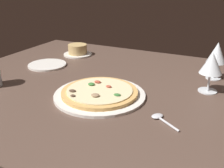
{
  "coord_description": "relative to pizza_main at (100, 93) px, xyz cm",
  "views": [
    {
      "loc": [
        37.54,
        -86.69,
        44.36
      ],
      "look_at": [
        -2.13,
        -5.82,
        7.0
      ],
      "focal_mm": 41.7,
      "sensor_mm": 36.0,
      "label": 1
    }
  ],
  "objects": [
    {
      "name": "dining_table",
      "position": [
        4.28,
        11.65,
        -3.16
      ],
      "size": [
        150.0,
        110.0,
        4.0
      ],
      "primitive_type": "cube",
      "color": "brown",
      "rests_on": "ground"
    },
    {
      "name": "pizza_main",
      "position": [
        0.0,
        0.0,
        0.0
      ],
      "size": [
        33.18,
        33.18,
        3.39
      ],
      "color": "silver",
      "rests_on": "dining_table"
    },
    {
      "name": "ramekin_on_saucer",
      "position": [
        -36.6,
        41.75,
        1.43
      ],
      "size": [
        15.55,
        15.55,
        5.97
      ],
      "color": "silver",
      "rests_on": "dining_table"
    },
    {
      "name": "wine_glass_far",
      "position": [
        35.05,
        36.89,
        9.7
      ],
      "size": [
        7.86,
        7.86,
        15.69
      ],
      "color": "silver",
      "rests_on": "dining_table"
    },
    {
      "name": "wine_glass_near",
      "position": [
        34.72,
        21.69,
        9.6
      ],
      "size": [
        8.3,
        8.3,
        15.28
      ],
      "color": "silver",
      "rests_on": "dining_table"
    },
    {
      "name": "side_plate",
      "position": [
        -39.65,
        19.31,
        -0.71
      ],
      "size": [
        18.32,
        18.32,
        0.9
      ],
      "primitive_type": "cylinder",
      "color": "silver",
      "rests_on": "dining_table"
    },
    {
      "name": "spoon",
      "position": [
        24.62,
        -6.61,
        -0.71
      ],
      "size": [
        10.46,
        8.11,
        1.0
      ],
      "color": "silver",
      "rests_on": "dining_table"
    }
  ]
}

